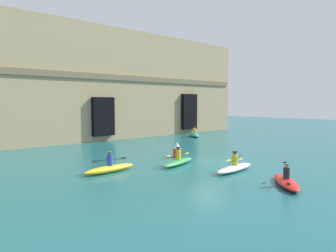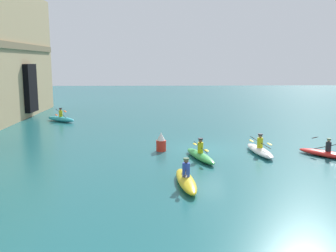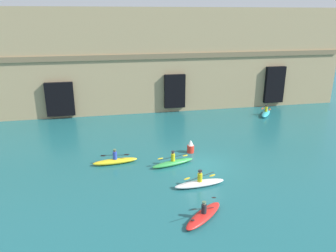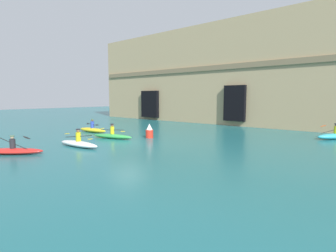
# 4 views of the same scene
# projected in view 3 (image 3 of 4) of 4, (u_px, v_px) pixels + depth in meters

# --- Properties ---
(ground_plane) EXTENTS (120.00, 120.00, 0.00)m
(ground_plane) POSITION_uv_depth(u_px,v_px,m) (203.00, 165.00, 24.76)
(ground_plane) COLOR #1E6066
(cliff_bluff) EXTENTS (42.79, 7.66, 11.57)m
(cliff_bluff) POSITION_uv_depth(u_px,v_px,m) (163.00, 58.00, 39.77)
(cliff_bluff) COLOR tan
(cliff_bluff) RESTS_ON ground
(kayak_cyan) EXTENTS (2.51, 3.03, 1.19)m
(kayak_cyan) POSITION_uv_depth(u_px,v_px,m) (266.00, 113.00, 36.96)
(kayak_cyan) COLOR #33B2C6
(kayak_cyan) RESTS_ON ground
(kayak_green) EXTENTS (3.49, 1.57, 1.14)m
(kayak_green) POSITION_uv_depth(u_px,v_px,m) (173.00, 162.00, 24.67)
(kayak_green) COLOR green
(kayak_green) RESTS_ON ground
(kayak_red) EXTENTS (3.03, 2.81, 1.04)m
(kayak_red) POSITION_uv_depth(u_px,v_px,m) (204.00, 215.00, 18.22)
(kayak_red) COLOR red
(kayak_red) RESTS_ON ground
(kayak_white) EXTENTS (3.53, 1.09, 1.15)m
(kayak_white) POSITION_uv_depth(u_px,v_px,m) (200.00, 183.00, 21.63)
(kayak_white) COLOR white
(kayak_white) RESTS_ON ground
(kayak_yellow) EXTENTS (3.43, 0.96, 1.18)m
(kayak_yellow) POSITION_uv_depth(u_px,v_px,m) (115.00, 161.00, 24.88)
(kayak_yellow) COLOR yellow
(kayak_yellow) RESTS_ON ground
(marker_buoy) EXTENTS (0.57, 0.57, 1.10)m
(marker_buoy) POSITION_uv_depth(u_px,v_px,m) (191.00, 147.00, 26.85)
(marker_buoy) COLOR red
(marker_buoy) RESTS_ON ground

